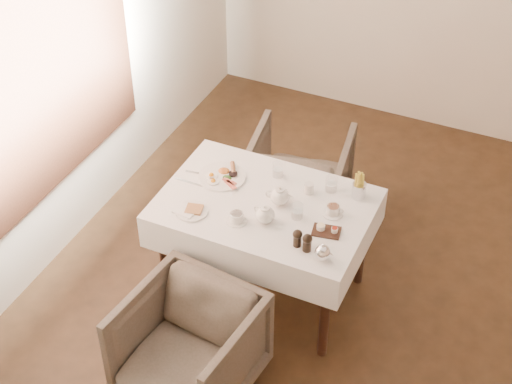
{
  "coord_description": "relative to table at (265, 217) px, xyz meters",
  "views": [
    {
      "loc": [
        0.67,
        -3.24,
        3.81
      ],
      "look_at": [
        -0.85,
        0.09,
        0.82
      ],
      "focal_mm": 55.0,
      "sensor_mm": 36.0,
      "label": 1
    }
  ],
  "objects": [
    {
      "name": "table",
      "position": [
        0.0,
        0.0,
        0.0
      ],
      "size": [
        1.28,
        0.88,
        0.75
      ],
      "color": "black",
      "rests_on": "ground"
    },
    {
      "name": "teacup_far",
      "position": [
        0.41,
        0.07,
        0.14
      ],
      "size": [
        0.13,
        0.13,
        0.06
      ],
      "rotation": [
        0.0,
        0.0,
        0.09
      ],
      "color": "white",
      "rests_on": "table"
    },
    {
      "name": "glass_left",
      "position": [
        -0.04,
        0.28,
        0.17
      ],
      "size": [
        0.07,
        0.07,
        0.1
      ],
      "primitive_type": "cylinder",
      "rotation": [
        0.0,
        0.0,
        -0.03
      ],
      "color": "silver",
      "rests_on": "table"
    },
    {
      "name": "cutlery_knife",
      "position": [
        -0.52,
        -0.02,
        0.12
      ],
      "size": [
        0.2,
        0.02,
        0.0
      ],
      "primitive_type": "cube",
      "rotation": [
        0.0,
        0.0,
        1.56
      ],
      "color": "silver",
      "rests_on": "table"
    },
    {
      "name": "pepper_mill_right",
      "position": [
        0.38,
        -0.28,
        0.18
      ],
      "size": [
        0.07,
        0.07,
        0.12
      ],
      "primitive_type": null,
      "rotation": [
        0.0,
        0.0,
        0.33
      ],
      "color": "black",
      "rests_on": "table"
    },
    {
      "name": "fries_cup",
      "position": [
        0.5,
        0.29,
        0.2
      ],
      "size": [
        0.09,
        0.09,
        0.18
      ],
      "rotation": [
        0.0,
        0.0,
        -0.32
      ],
      "color": "silver",
      "rests_on": "table"
    },
    {
      "name": "condiment_board",
      "position": [
        0.43,
        -0.09,
        0.13
      ],
      "size": [
        0.18,
        0.14,
        0.04
      ],
      "rotation": [
        0.0,
        0.0,
        0.18
      ],
      "color": "black",
      "rests_on": "table"
    },
    {
      "name": "glass_mid",
      "position": [
        0.23,
        -0.04,
        0.17
      ],
      "size": [
        0.09,
        0.09,
        0.1
      ],
      "primitive_type": "cylinder",
      "rotation": [
        0.0,
        0.0,
        -0.33
      ],
      "color": "silver",
      "rests_on": "table"
    },
    {
      "name": "glass_right",
      "position": [
        0.32,
        0.28,
        0.17
      ],
      "size": [
        0.09,
        0.09,
        0.1
      ],
      "primitive_type": "cylinder",
      "rotation": [
        0.0,
        0.0,
        0.28
      ],
      "color": "silver",
      "rests_on": "table"
    },
    {
      "name": "cutlery_fork",
      "position": [
        -0.49,
        0.09,
        0.12
      ],
      "size": [
        0.2,
        0.05,
        0.0
      ],
      "primitive_type": "cube",
      "rotation": [
        0.0,
        0.0,
        1.72
      ],
      "color": "silver",
      "rests_on": "table"
    },
    {
      "name": "teapot_centre",
      "position": [
        0.08,
        0.03,
        0.18
      ],
      "size": [
        0.19,
        0.16,
        0.13
      ],
      "primitive_type": null,
      "rotation": [
        0.0,
        0.0,
        0.22
      ],
      "color": "white",
      "rests_on": "table"
    },
    {
      "name": "side_plate",
      "position": [
        -0.37,
        -0.26,
        0.13
      ],
      "size": [
        0.2,
        0.2,
        0.02
      ],
      "rotation": [
        0.0,
        0.0,
        0.02
      ],
      "color": "white",
      "rests_on": "table"
    },
    {
      "name": "breakfast_plate",
      "position": [
        -0.35,
        0.12,
        0.13
      ],
      "size": [
        0.3,
        0.3,
        0.04
      ],
      "rotation": [
        0.0,
        0.0,
        0.1
      ],
      "color": "white",
      "rests_on": "table"
    },
    {
      "name": "room",
      "position": [
        -1.43,
        -0.09,
        0.96
      ],
      "size": [
        5.0,
        5.0,
        5.0
      ],
      "color": "black",
      "rests_on": "ground"
    },
    {
      "name": "armchair_far",
      "position": [
        -0.11,
        0.86,
        -0.31
      ],
      "size": [
        0.79,
        0.81,
        0.65
      ],
      "primitive_type": "imported",
      "rotation": [
        0.0,
        0.0,
        3.3
      ],
      "color": "#484034",
      "rests_on": "ground"
    },
    {
      "name": "teacup_near",
      "position": [
        -0.08,
        -0.22,
        0.15
      ],
      "size": [
        0.13,
        0.13,
        0.06
      ],
      "rotation": [
        0.0,
        0.0,
        -0.08
      ],
      "color": "white",
      "rests_on": "table"
    },
    {
      "name": "armchair_near",
      "position": [
        -0.08,
        -0.87,
        -0.31
      ],
      "size": [
        0.78,
        0.8,
        0.65
      ],
      "primitive_type": "imported",
      "rotation": [
        0.0,
        0.0,
        -0.12
      ],
      "color": "#484034",
      "rests_on": "ground"
    },
    {
      "name": "pepper_mill_left",
      "position": [
        0.32,
        -0.27,
        0.17
      ],
      "size": [
        0.07,
        0.07,
        0.11
      ],
      "primitive_type": null,
      "rotation": [
        0.0,
        0.0,
        -0.37
      ],
      "color": "black",
      "rests_on": "table"
    },
    {
      "name": "creamer",
      "position": [
        0.2,
        0.2,
        0.15
      ],
      "size": [
        0.07,
        0.07,
        0.07
      ],
      "primitive_type": "cylinder",
      "rotation": [
        0.0,
        0.0,
        0.29
      ],
      "color": "white",
      "rests_on": "table"
    },
    {
      "name": "teapot_front",
      "position": [
        0.07,
        -0.16,
        0.18
      ],
      "size": [
        0.19,
        0.16,
        0.13
      ],
      "primitive_type": null,
      "rotation": [
        0.0,
        0.0,
        -0.31
      ],
      "color": "white",
      "rests_on": "table"
    },
    {
      "name": "silver_pot",
      "position": [
        0.49,
        -0.31,
        0.18
      ],
      "size": [
        0.12,
        0.1,
        0.12
      ],
      "primitive_type": null,
      "rotation": [
        0.0,
        0.0,
        0.07
      ],
      "color": "white",
      "rests_on": "table"
    }
  ]
}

